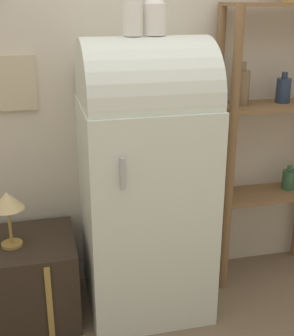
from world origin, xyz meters
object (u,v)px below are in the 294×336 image
object	(u,v)px
vase_left	(132,9)
vase_center	(155,13)
suitcase_trunk	(12,281)
refrigerator	(145,176)
desk_lamp	(7,204)

from	to	relation	value
vase_left	vase_center	bearing A→B (deg)	6.48
suitcase_trunk	vase_center	xyz separation A→B (m)	(0.80, -0.01, 1.39)
refrigerator	suitcase_trunk	size ratio (longest dim) A/B	2.16
vase_center	suitcase_trunk	bearing A→B (deg)	179.03
vase_left	vase_center	xyz separation A→B (m)	(0.11, 0.01, -0.02)
vase_left	suitcase_trunk	bearing A→B (deg)	177.81
vase_left	desk_lamp	size ratio (longest dim) A/B	0.88
vase_left	desk_lamp	bearing A→B (deg)	-179.63
refrigerator	vase_left	world-z (taller)	vase_left
suitcase_trunk	desk_lamp	size ratio (longest dim) A/B	2.31
vase_left	vase_center	distance (m)	0.11
vase_center	desk_lamp	xyz separation A→B (m)	(-0.77, -0.02, -0.92)
vase_left	desk_lamp	world-z (taller)	vase_left
suitcase_trunk	vase_left	world-z (taller)	vase_left
vase_left	desk_lamp	xyz separation A→B (m)	(-0.66, -0.00, -0.94)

